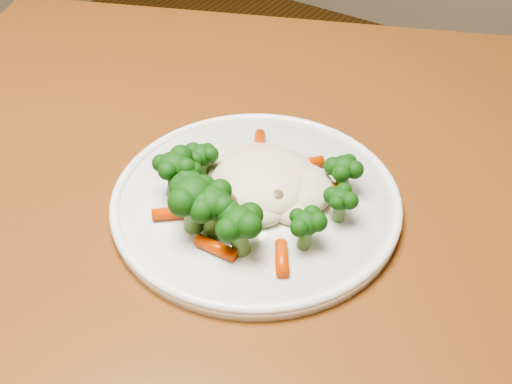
{
  "coord_description": "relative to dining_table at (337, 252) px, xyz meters",
  "views": [
    {
      "loc": [
        0.49,
        -0.77,
        1.19
      ],
      "look_at": [
        0.23,
        -0.37,
        0.77
      ],
      "focal_mm": 45.0,
      "sensor_mm": 36.0,
      "label": 1
    }
  ],
  "objects": [
    {
      "name": "dining_table",
      "position": [
        0.0,
        0.0,
        0.0
      ],
      "size": [
        1.29,
        1.09,
        0.75
      ],
      "rotation": [
        0.0,
        0.0,
        0.39
      ],
      "color": "brown",
      "rests_on": "ground"
    },
    {
      "name": "plate",
      "position": [
        -0.06,
        -0.09,
        0.12
      ],
      "size": [
        0.29,
        0.29,
        0.01
      ],
      "primitive_type": "cylinder",
      "color": "white",
      "rests_on": "dining_table"
    },
    {
      "name": "meal",
      "position": [
        -0.06,
        -0.1,
        0.15
      ],
      "size": [
        0.2,
        0.19,
        0.05
      ],
      "color": "beige",
      "rests_on": "plate"
    }
  ]
}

